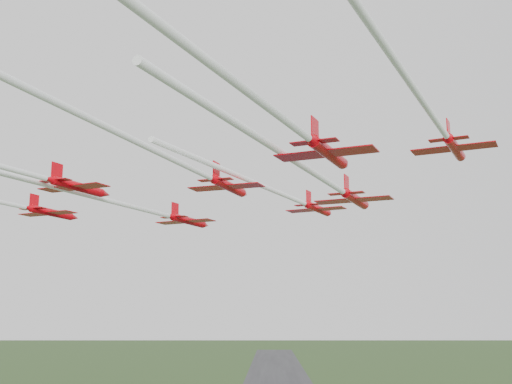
{
  "coord_description": "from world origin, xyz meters",
  "views": [
    {
      "loc": [
        -3.78,
        -80.4,
        35.47
      ],
      "look_at": [
        -5.57,
        -1.51,
        50.9
      ],
      "focal_mm": 45.0,
      "sensor_mm": 36.0,
      "label": 1
    }
  ],
  "objects_px": {
    "jet_lead": "(290,197)",
    "jet_row3_right": "(433,117)",
    "jet_row2_left": "(145,210)",
    "jet_row2_right": "(326,180)",
    "jet_row4_right": "(240,85)",
    "jet_row3_mid": "(188,167)"
  },
  "relations": [
    {
      "from": "jet_lead",
      "to": "jet_row3_right",
      "type": "relative_size",
      "value": 1.05
    },
    {
      "from": "jet_row2_left",
      "to": "jet_row2_right",
      "type": "distance_m",
      "value": 26.62
    },
    {
      "from": "jet_lead",
      "to": "jet_row2_left",
      "type": "height_order",
      "value": "jet_lead"
    },
    {
      "from": "jet_row2_left",
      "to": "jet_row4_right",
      "type": "xyz_separation_m",
      "value": [
        14.36,
        -43.95,
        0.38
      ]
    },
    {
      "from": "jet_lead",
      "to": "jet_row3_mid",
      "type": "relative_size",
      "value": 0.98
    },
    {
      "from": "jet_row2_left",
      "to": "jet_row3_right",
      "type": "relative_size",
      "value": 1.02
    },
    {
      "from": "jet_lead",
      "to": "jet_row3_right",
      "type": "height_order",
      "value": "jet_lead"
    },
    {
      "from": "jet_row3_mid",
      "to": "jet_row4_right",
      "type": "xyz_separation_m",
      "value": [
        6.63,
        -26.76,
        -1.24
      ]
    },
    {
      "from": "jet_lead",
      "to": "jet_row3_mid",
      "type": "xyz_separation_m",
      "value": [
        -11.2,
        -23.85,
        -1.2
      ]
    },
    {
      "from": "jet_row2_right",
      "to": "jet_row4_right",
      "type": "bearing_deg",
      "value": -82.68
    },
    {
      "from": "jet_row3_right",
      "to": "jet_row2_left",
      "type": "bearing_deg",
      "value": 159.12
    },
    {
      "from": "jet_row3_mid",
      "to": "jet_row4_right",
      "type": "relative_size",
      "value": 0.76
    },
    {
      "from": "jet_row3_right",
      "to": "jet_row4_right",
      "type": "xyz_separation_m",
      "value": [
        -15.41,
        -13.87,
        -2.3
      ]
    },
    {
      "from": "jet_lead",
      "to": "jet_row2_right",
      "type": "xyz_separation_m",
      "value": [
        3.15,
        -21.53,
        -2.24
      ]
    },
    {
      "from": "jet_row2_left",
      "to": "jet_row4_right",
      "type": "height_order",
      "value": "jet_row4_right"
    },
    {
      "from": "jet_row2_right",
      "to": "jet_row4_right",
      "type": "xyz_separation_m",
      "value": [
        -7.72,
        -29.08,
        -0.21
      ]
    },
    {
      "from": "jet_row2_right",
      "to": "jet_row3_mid",
      "type": "bearing_deg",
      "value": -148.63
    },
    {
      "from": "jet_lead",
      "to": "jet_row3_right",
      "type": "distance_m",
      "value": 38.31
    },
    {
      "from": "jet_row2_right",
      "to": "jet_row4_right",
      "type": "height_order",
      "value": "jet_row2_right"
    },
    {
      "from": "jet_row2_right",
      "to": "jet_row3_right",
      "type": "height_order",
      "value": "jet_row3_right"
    },
    {
      "from": "jet_row3_mid",
      "to": "jet_row2_right",
      "type": "bearing_deg",
      "value": 28.09
    },
    {
      "from": "jet_row2_left",
      "to": "jet_row3_mid",
      "type": "relative_size",
      "value": 0.95
    }
  ]
}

